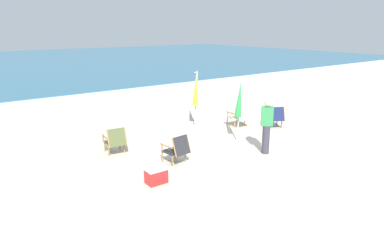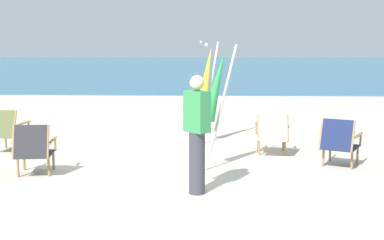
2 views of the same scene
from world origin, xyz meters
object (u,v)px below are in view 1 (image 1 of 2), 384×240
Objects in this scene: cooler_box at (156,175)px; umbrella_furled_yellow at (196,90)px; person_near_chairs at (267,126)px; umbrella_furled_green at (239,100)px; beach_chair_front_left at (275,116)px; beach_chair_far_center at (177,149)px; beach_chair_back_left at (115,140)px; beach_chair_front_right at (239,116)px.

umbrella_furled_yellow is at bearing 42.58° from cooler_box.
umbrella_furled_green is at bearing 79.40° from person_near_chairs.
umbrella_furled_yellow is 5.22m from cooler_box.
beach_chair_front_left is at bearing 13.71° from cooler_box.
beach_chair_back_left is (-1.07, 1.68, -0.00)m from beach_chair_far_center.
beach_chair_far_center is 1.00× the size of beach_chair_back_left.
beach_chair_back_left is 0.39× the size of umbrella_furled_yellow.
beach_chair_front_left is at bearing 35.03° from person_near_chairs.
beach_chair_far_center is at bearing -57.54° from beach_chair_back_left.
person_near_chairs is (2.56, -0.88, 0.41)m from beach_chair_far_center.
cooler_box is at bearing -166.29° from beach_chair_front_left.
beach_chair_front_right is 1.34m from beach_chair_front_left.
beach_chair_far_center is (-3.86, -1.62, 0.01)m from beach_chair_front_right.
person_near_chairs is at bearing -35.25° from beach_chair_back_left.
beach_chair_front_left is 0.41× the size of umbrella_furled_yellow.
beach_chair_back_left is at bearing 144.75° from person_near_chairs.
umbrella_furled_yellow is at bearing 137.96° from beach_chair_front_left.
umbrella_furled_yellow is (2.66, 2.72, 0.93)m from beach_chair_far_center.
umbrella_furled_yellow is 3.65m from person_near_chairs.
beach_chair_front_left is 6.14m from cooler_box.
umbrella_furled_green is at bearing -15.82° from beach_chair_back_left.
beach_chair_front_right is 0.39× the size of umbrella_furled_green.
person_near_chairs reaches higher than cooler_box.
beach_chair_far_center is 0.50× the size of person_near_chairs.
beach_chair_front_right is 4.19m from beach_chair_far_center.
beach_chair_far_center is 1.33m from cooler_box.
beach_chair_front_left is (1.00, -0.89, 0.01)m from beach_chair_front_right.
umbrella_furled_green is (-2.03, -0.16, 0.91)m from beach_chair_front_left.
beach_chair_front_left reaches higher than cooler_box.
cooler_box is (-3.93, -1.30, -1.14)m from umbrella_furled_green.
beach_chair_front_left is 1.05× the size of beach_chair_back_left.
beach_chair_far_center is 1.67× the size of cooler_box.
beach_chair_back_left is (-4.93, 0.06, 0.01)m from beach_chair_front_right.
beach_chair_far_center is 0.39× the size of umbrella_furled_yellow.
umbrella_furled_green reaches higher than cooler_box.
beach_chair_front_right is at bearing -0.68° from beach_chair_back_left.
beach_chair_back_left is at bearing 170.92° from beach_chair_front_left.
umbrella_furled_yellow is at bearing 15.66° from beach_chair_back_left.
umbrella_furled_yellow is at bearing 137.58° from beach_chair_front_right.
person_near_chairs is at bearing -144.97° from beach_chair_front_left.
cooler_box is (-0.03, -2.40, -0.23)m from beach_chair_back_left.
beach_chair_far_center is at bearing -168.55° from umbrella_furled_green.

